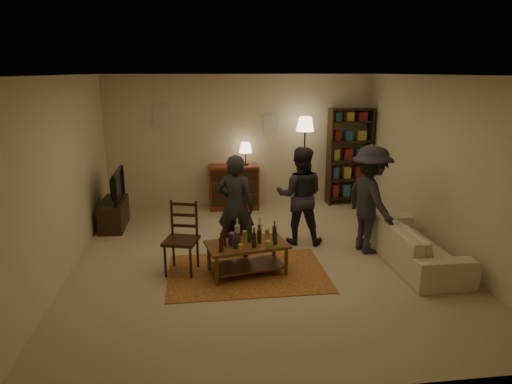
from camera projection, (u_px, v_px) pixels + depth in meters
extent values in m
plane|color=#C6B793|center=(262.00, 259.00, 6.90)|extent=(6.00, 6.00, 0.00)
plane|color=beige|center=(242.00, 141.00, 9.43)|extent=(5.50, 0.00, 5.50)
plane|color=beige|center=(63.00, 177.00, 6.21)|extent=(0.00, 6.00, 6.00)
plane|color=beige|center=(442.00, 167.00, 6.89)|extent=(0.00, 6.00, 6.00)
plane|color=beige|center=(314.00, 251.00, 3.67)|extent=(5.50, 0.00, 5.50)
plane|color=white|center=(262.00, 75.00, 6.20)|extent=(6.00, 6.00, 0.00)
cube|color=beige|center=(162.00, 115.00, 9.07)|extent=(0.35, 0.03, 0.45)
cube|color=beige|center=(271.00, 124.00, 9.39)|extent=(0.30, 0.03, 0.40)
cube|color=maroon|center=(247.00, 273.00, 6.40)|extent=(2.20, 1.50, 0.01)
cube|color=brown|center=(247.00, 245.00, 6.29)|extent=(1.19, 0.80, 0.04)
cube|color=brown|center=(247.00, 266.00, 6.37)|extent=(1.08, 0.68, 0.02)
cylinder|color=brown|center=(217.00, 272.00, 5.98)|extent=(0.05, 0.05, 0.41)
cylinder|color=brown|center=(286.00, 262.00, 6.28)|extent=(0.05, 0.05, 0.41)
cylinder|color=brown|center=(209.00, 258.00, 6.42)|extent=(0.05, 0.05, 0.41)
cylinder|color=brown|center=(274.00, 250.00, 6.72)|extent=(0.05, 0.05, 0.41)
cylinder|color=gold|center=(221.00, 243.00, 6.16)|extent=(0.07, 0.07, 0.10)
cylinder|color=gold|center=(241.00, 247.00, 6.03)|extent=(0.07, 0.07, 0.09)
cylinder|color=gold|center=(245.00, 235.00, 6.46)|extent=(0.07, 0.07, 0.11)
cylinder|color=gold|center=(268.00, 244.00, 6.15)|extent=(0.07, 0.07, 0.09)
cylinder|color=gold|center=(267.00, 232.00, 6.58)|extent=(0.07, 0.07, 0.10)
cube|color=#6F3085|center=(234.00, 238.00, 6.23)|extent=(0.17, 0.15, 0.18)
cylinder|color=gray|center=(256.00, 242.00, 6.30)|extent=(0.12, 0.12, 0.03)
cube|color=black|center=(181.00, 241.00, 6.32)|extent=(0.55, 0.55, 0.04)
cylinder|color=black|center=(165.00, 261.00, 6.23)|extent=(0.04, 0.04, 0.46)
cylinder|color=black|center=(191.00, 263.00, 6.18)|extent=(0.04, 0.04, 0.46)
cylinder|color=black|center=(173.00, 251.00, 6.58)|extent=(0.04, 0.04, 0.46)
cylinder|color=black|center=(198.00, 253.00, 6.53)|extent=(0.04, 0.04, 0.46)
cube|color=black|center=(184.00, 217.00, 6.42)|extent=(0.35, 0.12, 0.53)
cube|color=black|center=(114.00, 214.00, 8.26)|extent=(0.40, 1.00, 0.50)
imported|color=black|center=(113.00, 186.00, 8.12)|extent=(0.13, 0.97, 0.56)
cube|color=brown|center=(234.00, 187.00, 9.36)|extent=(1.00, 0.48, 0.90)
cube|color=black|center=(235.00, 201.00, 9.18)|extent=(0.92, 0.02, 0.22)
cube|color=black|center=(235.00, 188.00, 9.12)|extent=(0.92, 0.02, 0.22)
cube|color=black|center=(235.00, 176.00, 9.05)|extent=(0.92, 0.02, 0.22)
cylinder|color=black|center=(246.00, 164.00, 9.27)|extent=(0.12, 0.12, 0.04)
cylinder|color=black|center=(246.00, 158.00, 9.24)|extent=(0.02, 0.02, 0.22)
cone|color=#FFE5B2|center=(246.00, 148.00, 9.19)|extent=(0.26, 0.26, 0.20)
cube|color=black|center=(329.00, 158.00, 9.53)|extent=(0.04, 0.34, 2.00)
cube|color=black|center=(369.00, 157.00, 9.64)|extent=(0.04, 0.34, 2.00)
cube|color=black|center=(347.00, 196.00, 9.80)|extent=(0.90, 0.34, 0.03)
cube|color=black|center=(348.00, 178.00, 9.70)|extent=(0.90, 0.34, 0.03)
cube|color=black|center=(349.00, 160.00, 9.60)|extent=(0.90, 0.34, 0.03)
cube|color=black|center=(350.00, 141.00, 9.49)|extent=(0.90, 0.34, 0.03)
cube|color=black|center=(351.00, 121.00, 9.39)|extent=(0.90, 0.34, 0.03)
cube|color=black|center=(352.00, 109.00, 9.33)|extent=(0.90, 0.34, 0.03)
cube|color=maroon|center=(334.00, 190.00, 9.73)|extent=(0.12, 0.22, 0.26)
cube|color=#275475|center=(345.00, 190.00, 9.76)|extent=(0.15, 0.22, 0.26)
cube|color=#A6A437|center=(357.00, 189.00, 9.79)|extent=(0.18, 0.22, 0.26)
cube|color=#275475|center=(335.00, 172.00, 9.63)|extent=(0.12, 0.22, 0.24)
cube|color=#A6A437|center=(346.00, 172.00, 9.66)|extent=(0.15, 0.22, 0.24)
cube|color=maroon|center=(358.00, 172.00, 9.69)|extent=(0.18, 0.22, 0.24)
cube|color=#A6A437|center=(336.00, 154.00, 9.53)|extent=(0.12, 0.22, 0.22)
cube|color=maroon|center=(347.00, 154.00, 9.56)|extent=(0.15, 0.22, 0.22)
cube|color=#275475|center=(360.00, 153.00, 9.59)|extent=(0.18, 0.22, 0.22)
cube|color=maroon|center=(336.00, 135.00, 9.43)|extent=(0.12, 0.22, 0.20)
cube|color=#275475|center=(348.00, 135.00, 9.46)|extent=(0.15, 0.22, 0.20)
cube|color=#A6A437|center=(361.00, 135.00, 9.49)|extent=(0.18, 0.22, 0.20)
cube|color=#275475|center=(337.00, 116.00, 9.33)|extent=(0.12, 0.22, 0.18)
cube|color=#A6A437|center=(349.00, 116.00, 9.36)|extent=(0.15, 0.22, 0.18)
cube|color=maroon|center=(362.00, 116.00, 9.39)|extent=(0.18, 0.22, 0.18)
cylinder|color=black|center=(303.00, 206.00, 9.52)|extent=(0.28, 0.28, 0.03)
cylinder|color=black|center=(304.00, 168.00, 9.31)|extent=(0.03, 0.03, 1.68)
cone|color=#FFE5B2|center=(305.00, 124.00, 9.08)|extent=(0.36, 0.36, 0.28)
imported|color=beige|center=(413.00, 243.00, 6.71)|extent=(0.81, 2.08, 0.61)
imported|color=#25252D|center=(236.00, 206.00, 6.85)|extent=(0.67, 0.56, 1.57)
imported|color=#26252C|center=(300.00, 196.00, 7.38)|extent=(0.90, 0.77, 1.60)
imported|color=#26262E|center=(370.00, 200.00, 7.00)|extent=(0.83, 1.19, 1.68)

